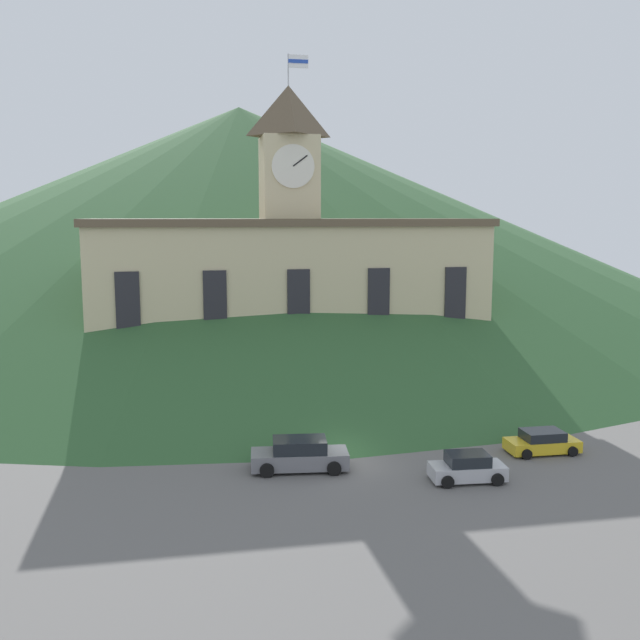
{
  "coord_description": "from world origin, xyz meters",
  "views": [
    {
      "loc": [
        -8.6,
        -37.54,
        13.76
      ],
      "look_at": [
        0.0,
        7.18,
        7.16
      ],
      "focal_mm": 40.0,
      "sensor_mm": 36.0,
      "label": 1
    }
  ],
  "objects": [
    {
      "name": "civic_building",
      "position": [
        0.0,
        20.49,
        7.49
      ],
      "size": [
        32.22,
        9.83,
        26.53
      ],
      "color": "beige",
      "rests_on": "ground"
    },
    {
      "name": "car_gray_pickup",
      "position": [
        -2.61,
        -0.43,
        0.81
      ],
      "size": [
        5.48,
        2.82,
        1.75
      ],
      "rotation": [
        0.0,
        0.0,
        3.03
      ],
      "color": "slate",
      "rests_on": "ground"
    },
    {
      "name": "street_lamp_left",
      "position": [
        -11.23,
        13.15,
        3.47
      ],
      "size": [
        1.26,
        0.36,
        4.75
      ],
      "color": "black",
      "rests_on": "ground"
    },
    {
      "name": "car_yellow_coupe",
      "position": [
        11.88,
        -0.32,
        0.63
      ],
      "size": [
        4.22,
        2.16,
        1.35
      ],
      "rotation": [
        0.0,
        0.0,
        3.13
      ],
      "color": "yellow",
      "rests_on": "ground"
    },
    {
      "name": "pedestrian",
      "position": [
        -9.02,
        11.03,
        0.94
      ],
      "size": [
        0.48,
        0.48,
        1.73
      ],
      "rotation": [
        0.0,
        0.0,
        1.92
      ],
      "color": "olive",
      "rests_on": "ground"
    },
    {
      "name": "hillside_backdrop",
      "position": [
        0.0,
        69.92,
        14.82
      ],
      "size": [
        138.46,
        138.46,
        29.64
      ],
      "primitive_type": "cone",
      "color": "#2D562D",
      "rests_on": "ground"
    },
    {
      "name": "street_lamp_far_right",
      "position": [
        -0.68,
        13.15,
        3.73
      ],
      "size": [
        1.26,
        0.36,
        5.15
      ],
      "color": "black",
      "rests_on": "ground"
    },
    {
      "name": "ground_plane",
      "position": [
        0.0,
        0.0,
        0.0
      ],
      "size": [
        160.0,
        160.0,
        0.0
      ],
      "primitive_type": "plane",
      "color": "#605E5B"
    },
    {
      "name": "street_lamp_center",
      "position": [
        11.55,
        13.15,
        3.41
      ],
      "size": [
        1.26,
        0.36,
        4.64
      ],
      "color": "black",
      "rests_on": "ground"
    },
    {
      "name": "car_silver_hatch",
      "position": [
        5.79,
        -3.75,
        0.69
      ],
      "size": [
        4.0,
        2.22,
        1.5
      ],
      "rotation": [
        0.0,
        0.0,
        -0.07
      ],
      "color": "#B7B7BC",
      "rests_on": "ground"
    },
    {
      "name": "banner_fence",
      "position": [
        0.0,
        12.37,
        1.36
      ],
      "size": [
        32.85,
        0.12,
        2.72
      ],
      "color": "#2347B2",
      "rests_on": "ground"
    }
  ]
}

